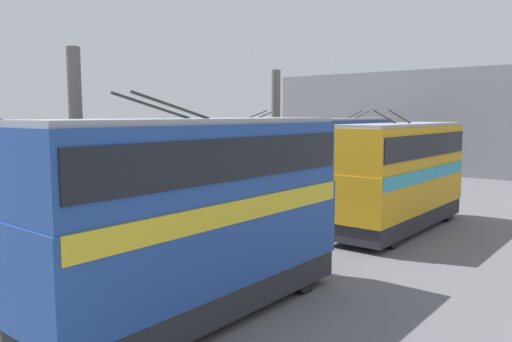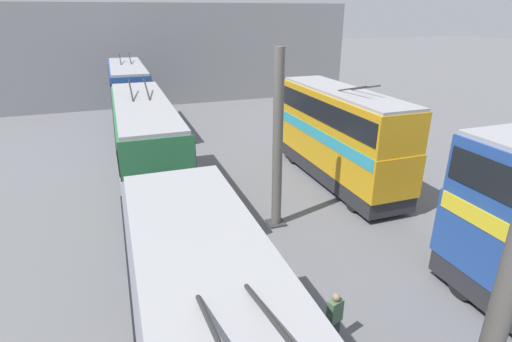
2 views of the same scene
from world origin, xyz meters
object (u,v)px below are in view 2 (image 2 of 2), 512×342
(bus_left_far, at_px, (340,132))
(person_aisle_midway, at_px, (334,317))
(bus_right_mid, at_px, (147,150))
(bus_right_far, at_px, (130,96))

(bus_left_far, bearing_deg, person_aisle_midway, 149.18)
(bus_left_far, bearing_deg, bus_right_mid, 88.18)
(bus_left_far, xyz_separation_m, person_aisle_midway, (-9.95, 5.94, -1.93))
(bus_left_far, bearing_deg, bus_right_far, 36.47)
(bus_right_far, bearing_deg, bus_left_far, -143.53)
(bus_left_far, distance_m, bus_right_far, 16.38)
(bus_right_mid, distance_m, person_aisle_midway, 11.11)
(bus_right_mid, relative_size, bus_right_far, 1.04)
(bus_right_mid, bearing_deg, bus_right_far, 0.00)
(bus_left_far, relative_size, bus_right_far, 0.96)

